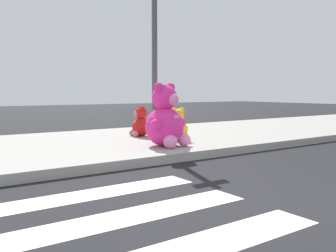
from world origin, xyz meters
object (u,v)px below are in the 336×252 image
plush_brown (161,129)px  plush_pink_large (166,121)px  sign_pole (155,57)px  plush_yellow (177,127)px  plush_red (140,124)px

plush_brown → plush_pink_large: bearing=-118.8°
sign_pole → plush_pink_large: size_ratio=2.70×
sign_pole → plush_yellow: sign_pole is taller
plush_pink_large → plush_brown: bearing=61.2°
plush_pink_large → plush_red: 1.67m
plush_red → plush_pink_large: bearing=-103.9°
plush_pink_large → plush_yellow: plush_pink_large is taller
sign_pole → plush_red: (0.27, 1.02, -1.42)m
plush_red → plush_yellow: plush_red is taller
plush_brown → plush_red: 0.61m
plush_pink_large → plush_brown: plush_pink_large is taller
plush_red → plush_brown: bearing=-73.7°
sign_pole → plush_brown: (0.44, 0.44, -1.50)m
plush_red → plush_yellow: size_ratio=1.01×
sign_pole → plush_yellow: size_ratio=4.66×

